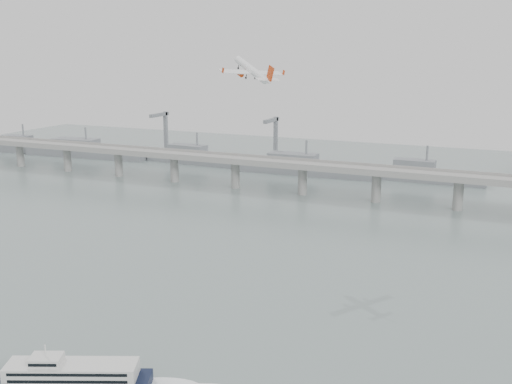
% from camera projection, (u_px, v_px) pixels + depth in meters
% --- Properties ---
extents(ground, '(900.00, 900.00, 0.00)m').
position_uv_depth(ground, '(194.00, 322.00, 214.20)').
color(ground, slate).
rests_on(ground, ground).
extents(bridge, '(800.00, 22.00, 23.90)m').
position_uv_depth(bridge, '(345.00, 172.00, 388.57)').
color(bridge, gray).
rests_on(bridge, ground).
extents(distant_fleet, '(453.00, 60.90, 40.00)m').
position_uv_depth(distant_fleet, '(189.00, 157.00, 509.82)').
color(distant_fleet, slate).
rests_on(distant_fleet, ground).
extents(ferry, '(69.03, 35.13, 13.80)m').
position_uv_depth(ferry, '(72.00, 377.00, 171.14)').
color(ferry, black).
rests_on(ferry, ground).
extents(airliner, '(29.65, 28.81, 14.09)m').
position_uv_depth(airliner, '(252.00, 71.00, 264.50)').
color(airliner, white).
rests_on(airliner, ground).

